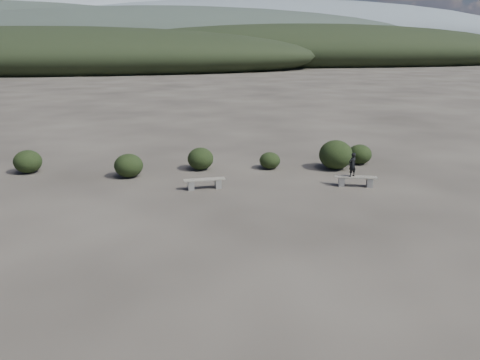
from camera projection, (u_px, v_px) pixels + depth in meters
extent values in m
plane|color=#312C26|center=(271.00, 251.00, 13.33)|extent=(1200.00, 1200.00, 0.00)
cube|color=slate|center=(191.00, 185.00, 18.77)|extent=(0.25, 0.34, 0.37)
cube|color=slate|center=(218.00, 184.00, 19.00)|extent=(0.25, 0.34, 0.37)
cube|color=gray|center=(204.00, 180.00, 18.82)|extent=(1.68, 0.45, 0.05)
cube|color=slate|center=(341.00, 182.00, 19.26)|extent=(0.32, 0.38, 0.38)
cube|color=slate|center=(370.00, 183.00, 19.13)|extent=(0.32, 0.38, 0.38)
cube|color=gray|center=(356.00, 177.00, 19.14)|extent=(1.74, 0.81, 0.05)
imported|color=black|center=(352.00, 165.00, 19.01)|extent=(0.42, 0.35, 0.99)
ellipsoid|color=black|center=(129.00, 166.00, 20.48)|extent=(1.25, 1.25, 1.03)
ellipsoid|color=black|center=(201.00, 159.00, 21.67)|extent=(1.20, 1.20, 1.03)
ellipsoid|color=black|center=(270.00, 160.00, 21.85)|extent=(0.97, 0.97, 0.78)
ellipsoid|color=black|center=(336.00, 155.00, 21.73)|extent=(1.55, 1.55, 1.36)
ellipsoid|color=black|center=(360.00, 154.00, 22.69)|extent=(1.14, 1.14, 0.95)
ellipsoid|color=black|center=(28.00, 162.00, 21.13)|extent=(1.23, 1.23, 1.04)
ellipsoid|color=black|center=(53.00, 57.00, 94.07)|extent=(110.00, 40.00, 12.00)
ellipsoid|color=black|center=(310.00, 52.00, 121.81)|extent=(120.00, 44.00, 14.00)
ellipsoid|color=#313C32|center=(172.00, 42.00, 163.31)|extent=(190.00, 64.00, 24.00)
ellipsoid|color=slate|center=(276.00, 35.00, 305.03)|extent=(340.00, 110.00, 44.00)
ellipsoid|color=#929CA5|center=(130.00, 33.00, 384.08)|extent=(460.00, 140.00, 56.00)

